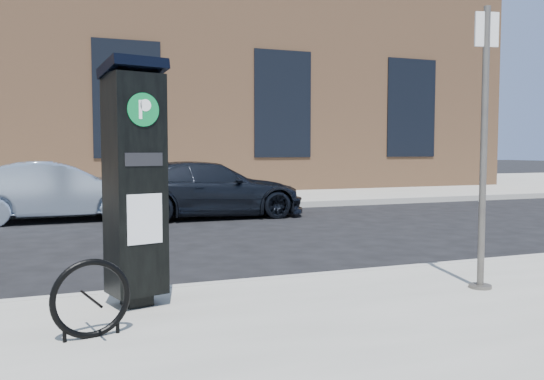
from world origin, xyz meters
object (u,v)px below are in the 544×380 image
parking_kiosk (135,180)px  car_silver (57,191)px  car_dark (208,190)px  bike_rack (91,299)px  sign_pole (484,150)px

parking_kiosk → car_silver: 7.93m
car_dark → bike_rack: bearing=160.6°
parking_kiosk → car_dark: (2.59, 7.34, -0.62)m
parking_kiosk → car_silver: parking_kiosk is taller
sign_pole → car_silver: bearing=125.5°
car_dark → parking_kiosk: bearing=161.6°
car_silver → car_dark: (3.14, -0.55, -0.01)m
parking_kiosk → sign_pole: 3.31m
car_silver → car_dark: bearing=-101.4°
car_silver → car_dark: car_silver is taller
sign_pole → car_dark: sign_pole is taller
bike_rack → car_silver: (-0.13, 8.66, 0.20)m
parking_kiosk → car_dark: 7.80m
sign_pole → bike_rack: 3.83m
parking_kiosk → sign_pole: size_ratio=0.78×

